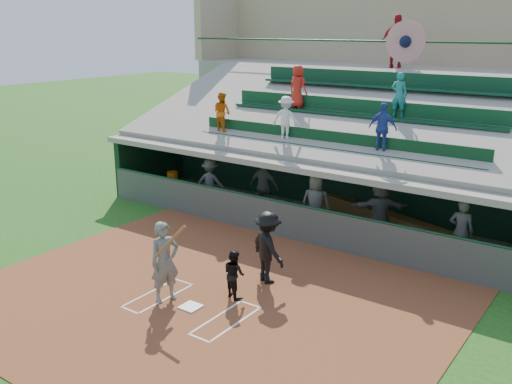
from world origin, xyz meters
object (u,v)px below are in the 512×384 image
Objects in this scene: batter_at_plate at (165,262)px; water_cooler at (173,177)px; catcher at (234,274)px; home_plate at (191,307)px; white_table at (175,191)px.

water_cooler is (-5.35, 5.90, -0.08)m from batter_at_plate.
catcher reaches higher than water_cooler.
white_table reaches higher than home_plate.
catcher is (0.47, 1.01, 0.56)m from home_plate.
catcher is at bearing 41.95° from batter_at_plate.
water_cooler reaches higher than home_plate.
catcher is 2.99× the size of water_cooler.
white_table is at bearing -18.29° from catcher.
batter_at_plate is 7.97m from water_cooler.
water_cooler is (-0.08, -0.04, 0.52)m from white_table.
home_plate is 0.37× the size of catcher.
catcher is 8.09m from white_table.
water_cooler is (-6.52, 4.84, 0.30)m from catcher.
white_table is (-5.98, 5.90, 0.34)m from home_plate.
batter_at_plate reaches higher than water_cooler.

